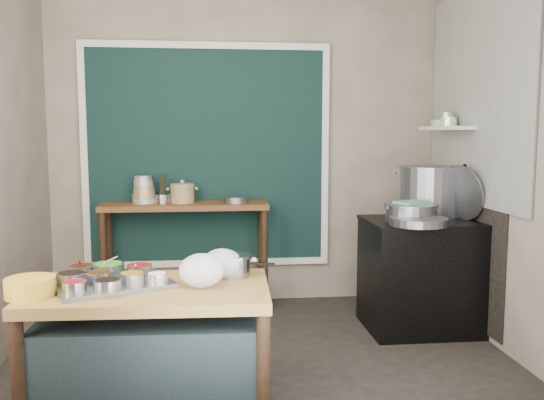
{
  "coord_description": "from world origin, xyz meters",
  "views": [
    {
      "loc": [
        -0.33,
        -3.77,
        1.56
      ],
      "look_at": [
        0.11,
        0.25,
        1.09
      ],
      "focal_mm": 38.0,
      "sensor_mm": 36.0,
      "label": 1
    }
  ],
  "objects": [
    {
      "name": "floor",
      "position": [
        0.0,
        0.0,
        -0.01
      ],
      "size": [
        3.5,
        3.0,
        0.02
      ],
      "primitive_type": "cube",
      "color": "#2A2520",
      "rests_on": "ground"
    },
    {
      "name": "back_wall",
      "position": [
        0.0,
        1.51,
        1.4
      ],
      "size": [
        3.5,
        0.02,
        2.8
      ],
      "primitive_type": "cube",
      "color": "gray",
      "rests_on": "floor"
    },
    {
      "name": "right_wall",
      "position": [
        1.76,
        0.0,
        1.4
      ],
      "size": [
        0.02,
        3.0,
        2.8
      ],
      "primitive_type": "cube",
      "color": "gray",
      "rests_on": "floor"
    },
    {
      "name": "curtain_panel",
      "position": [
        -0.35,
        1.47,
        1.35
      ],
      "size": [
        2.1,
        0.02,
        1.9
      ],
      "primitive_type": "cube",
      "color": "black",
      "rests_on": "back_wall"
    },
    {
      "name": "curtain_frame",
      "position": [
        -0.35,
        1.46,
        1.35
      ],
      "size": [
        2.22,
        0.03,
        2.02
      ],
      "primitive_type": null,
      "color": "beige",
      "rests_on": "back_wall"
    },
    {
      "name": "tile_panel",
      "position": [
        1.74,
        0.55,
        1.85
      ],
      "size": [
        0.02,
        1.7,
        1.7
      ],
      "primitive_type": "cube",
      "color": "#B2B2AA",
      "rests_on": "right_wall"
    },
    {
      "name": "soot_patch",
      "position": [
        1.74,
        0.65,
        0.7
      ],
      "size": [
        0.01,
        1.3,
        1.3
      ],
      "primitive_type": "cube",
      "color": "black",
      "rests_on": "right_wall"
    },
    {
      "name": "wall_shelf",
      "position": [
        1.63,
        0.85,
        1.6
      ],
      "size": [
        0.22,
        0.7,
        0.03
      ],
      "primitive_type": "cube",
      "color": "beige",
      "rests_on": "right_wall"
    },
    {
      "name": "prep_table",
      "position": [
        -0.65,
        -0.74,
        0.38
      ],
      "size": [
        1.28,
        0.77,
        0.75
      ],
      "primitive_type": "cube",
      "rotation": [
        0.0,
        0.0,
        -0.04
      ],
      "color": "olive",
      "rests_on": "floor"
    },
    {
      "name": "back_counter",
      "position": [
        -0.55,
        1.28,
        0.47
      ],
      "size": [
        1.45,
        0.4,
        0.95
      ],
      "primitive_type": "cube",
      "color": "#583619",
      "rests_on": "floor"
    },
    {
      "name": "stove_block",
      "position": [
        1.35,
        0.55,
        0.42
      ],
      "size": [
        0.9,
        0.68,
        0.85
      ],
      "primitive_type": "cube",
      "color": "black",
      "rests_on": "floor"
    },
    {
      "name": "stove_top",
      "position": [
        1.35,
        0.55,
        0.86
      ],
      "size": [
        0.92,
        0.69,
        0.03
      ],
      "primitive_type": "cube",
      "color": "black",
      "rests_on": "stove_block"
    },
    {
      "name": "condiment_tray",
      "position": [
        -0.85,
        -0.72,
        0.76
      ],
      "size": [
        0.7,
        0.61,
        0.03
      ],
      "primitive_type": "cube",
      "rotation": [
        0.0,
        0.0,
        0.41
      ],
      "color": "gray",
      "rests_on": "prep_table"
    },
    {
      "name": "condiment_bowls",
      "position": [
        -0.89,
        -0.71,
        0.81
      ],
      "size": [
        0.58,
        0.47,
        0.07
      ],
      "color": "gray",
      "rests_on": "condiment_tray"
    },
    {
      "name": "yellow_basin",
      "position": [
        -1.22,
        -0.87,
        0.8
      ],
      "size": [
        0.32,
        0.32,
        0.09
      ],
      "primitive_type": "cylinder",
      "rotation": [
        0.0,
        0.0,
        -0.43
      ],
      "color": "gold",
      "rests_on": "prep_table"
    },
    {
      "name": "saucepan",
      "position": [
        -0.21,
        -0.57,
        0.81
      ],
      "size": [
        0.26,
        0.26,
        0.12
      ],
      "primitive_type": null,
      "rotation": [
        0.0,
        0.0,
        -0.18
      ],
      "color": "gray",
      "rests_on": "prep_table"
    },
    {
      "name": "plastic_bag_a",
      "position": [
        -0.38,
        -0.79,
        0.84
      ],
      "size": [
        0.3,
        0.28,
        0.18
      ],
      "primitive_type": "ellipsoid",
      "rotation": [
        0.0,
        0.0,
        0.38
      ],
      "color": "white",
      "rests_on": "prep_table"
    },
    {
      "name": "plastic_bag_b",
      "position": [
        -0.27,
        -0.61,
        0.83
      ],
      "size": [
        0.28,
        0.27,
        0.17
      ],
      "primitive_type": "ellipsoid",
      "rotation": [
        0.0,
        0.0,
        0.42
      ],
      "color": "white",
      "rests_on": "prep_table"
    },
    {
      "name": "bowl_stack",
      "position": [
        -0.9,
        1.31,
        1.05
      ],
      "size": [
        0.21,
        0.21,
        0.24
      ],
      "color": "tan",
      "rests_on": "back_counter"
    },
    {
      "name": "utensil_cup",
      "position": [
        -0.74,
        1.27,
        0.99
      ],
      "size": [
        0.16,
        0.16,
        0.08
      ],
      "primitive_type": "cylinder",
      "rotation": [
        0.0,
        0.0,
        0.24
      ],
      "color": "gray",
      "rests_on": "back_counter"
    },
    {
      "name": "ceramic_crock",
      "position": [
        -0.57,
        1.29,
        1.03
      ],
      "size": [
        0.24,
        0.24,
        0.15
      ],
      "primitive_type": null,
      "rotation": [
        0.0,
        0.0,
        0.1
      ],
      "color": "#9C8055",
      "rests_on": "back_counter"
    },
    {
      "name": "wide_bowl",
      "position": [
        -0.11,
        1.25,
        0.98
      ],
      "size": [
        0.28,
        0.28,
        0.05
      ],
      "primitive_type": "cylinder",
      "rotation": [
        0.0,
        0.0,
        -0.43
      ],
      "color": "gray",
      "rests_on": "back_counter"
    },
    {
      "name": "stock_pot",
      "position": [
        1.47,
        0.76,
        1.08
      ],
      "size": [
        0.64,
        0.64,
        0.41
      ],
      "primitive_type": null,
      "rotation": [
        0.0,
        0.0,
        -0.26
      ],
      "color": "gray",
      "rests_on": "stove_top"
    },
    {
      "name": "pot_lid",
      "position": [
        1.62,
        0.51,
        1.1
      ],
      "size": [
        0.27,
        0.45,
        0.44
      ],
      "primitive_type": "cylinder",
      "rotation": [
        0.0,
        1.36,
        0.37
      ],
      "color": "gray",
      "rests_on": "stove_top"
    },
    {
      "name": "steamer",
      "position": [
        1.22,
        0.5,
        0.95
      ],
      "size": [
        0.5,
        0.5,
        0.14
      ],
      "primitive_type": null,
      "rotation": [
        0.0,
        0.0,
        0.21
      ],
      "color": "gray",
      "rests_on": "stove_top"
    },
    {
      "name": "green_cloth",
      "position": [
        1.22,
        0.5,
        1.03
      ],
      "size": [
        0.28,
        0.25,
        0.02
      ],
      "primitive_type": "cube",
      "rotation": [
        0.0,
        0.0,
        0.42
      ],
      "color": "#5DA793",
      "rests_on": "steamer"
    },
    {
      "name": "shallow_pan",
      "position": [
        1.2,
        0.3,
        0.91
      ],
      "size": [
        0.51,
        0.51,
        0.06
      ],
      "primitive_type": "cylinder",
      "rotation": [
        0.0,
        0.0,
        -0.2
      ],
      "color": "gray",
      "rests_on": "stove_top"
    },
    {
      "name": "shelf_bowl_stack",
      "position": [
        1.63,
        0.83,
        1.67
      ],
      "size": [
        0.14,
        0.14,
        0.11
      ],
      "color": "silver",
      "rests_on": "wall_shelf"
    },
    {
      "name": "shelf_bowl_green",
      "position": [
        1.63,
        0.99,
        1.64
      ],
      "size": [
        0.17,
        0.17,
        0.05
      ],
      "primitive_type": "cylinder",
      "rotation": [
        0.0,
        0.0,
        0.11
      ],
      "color": "gray",
      "rests_on": "wall_shelf"
    }
  ]
}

